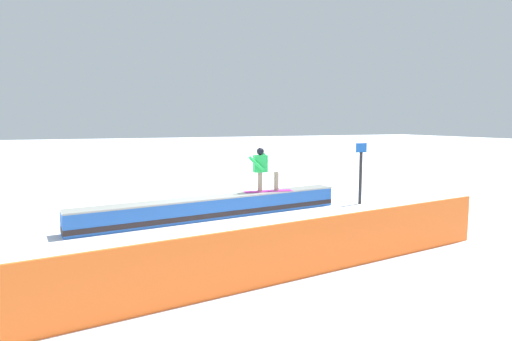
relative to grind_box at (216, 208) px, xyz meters
The scene contains 5 objects.
ground_plane 0.27m from the grind_box, ahead, with size 120.00×120.00×0.00m, color white.
grind_box is the anchor object (origin of this frame).
snowboarder 1.88m from the grind_box, behind, with size 1.49×0.49×1.32m.
safety_fence 4.99m from the grind_box, 90.00° to the left, with size 9.29×0.06×1.01m, color orange.
trail_marker 5.02m from the grind_box, behind, with size 0.40×0.10×1.99m.
Camera 1 is at (3.41, 11.13, 2.68)m, focal length 29.57 mm.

